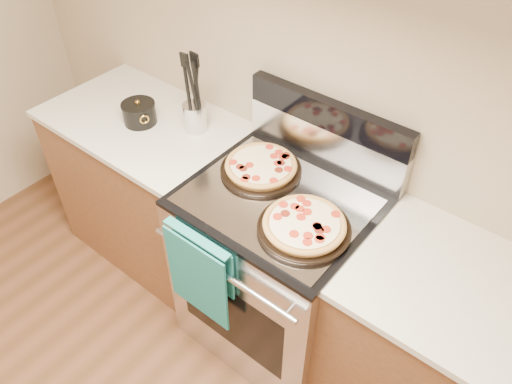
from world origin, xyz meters
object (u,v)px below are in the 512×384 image
Objects in this scene: utensil_crock at (195,117)px; saucepan at (139,114)px; pepperoni_pizza_back at (261,167)px; range_body at (278,270)px; pepperoni_pizza_front at (304,226)px.

utensil_crock reaches higher than saucepan.
range_body is at bearing -23.41° from pepperoni_pizza_back.
utensil_crock is (-0.45, 0.07, 0.03)m from pepperoni_pizza_back.
utensil_crock is 0.87× the size of saucepan.
utensil_crock is (-0.61, 0.14, 0.53)m from range_body.
utensil_crock reaches higher than pepperoni_pizza_back.
range_body is 2.62× the size of pepperoni_pizza_back.
saucepan reaches higher than pepperoni_pizza_back.
pepperoni_pizza_front is 0.83m from utensil_crock.
saucepan is (-0.25, -0.13, -0.02)m from utensil_crock.
pepperoni_pizza_front is 1.05m from saucepan.
pepperoni_pizza_back is at bearing 156.59° from range_body.
pepperoni_pizza_front is at bearing -29.12° from range_body.
utensil_crock is at bearing 171.61° from pepperoni_pizza_back.
pepperoni_pizza_back is at bearing 4.87° from saucepan.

